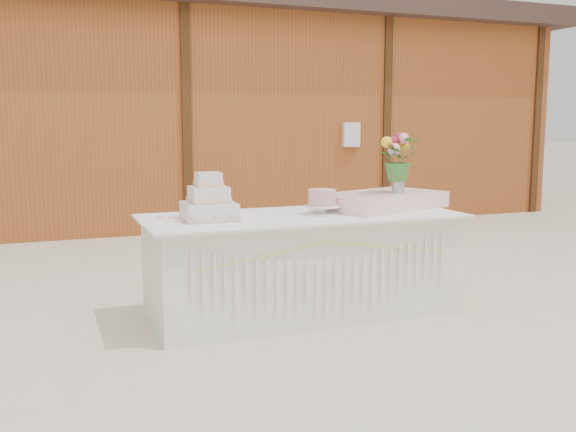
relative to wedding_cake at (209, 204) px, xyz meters
name	(u,v)px	position (x,y,z in m)	size (l,w,h in m)	color
ground	(302,313)	(0.72, 0.00, -0.88)	(80.00, 80.00, 0.00)	beige
barn	(159,110)	(0.71, 5.99, 0.79)	(12.60, 4.60, 3.30)	brown
cake_table	(302,264)	(0.72, -0.01, -0.50)	(2.40, 1.00, 0.77)	silver
wedding_cake	(209,204)	(0.00, 0.00, 0.00)	(0.38, 0.38, 0.34)	silver
pink_cake_stand	(322,201)	(0.86, -0.05, -0.01)	(0.26, 0.26, 0.19)	white
satin_runner	(382,201)	(1.47, 0.10, -0.05)	(1.01, 0.58, 0.13)	#FFD2CD
flower_vase	(398,184)	(1.60, 0.09, 0.08)	(0.10, 0.10, 0.14)	#AAAAAE
bouquet	(399,153)	(1.60, 0.09, 0.33)	(0.32, 0.28, 0.35)	#366E2C
loose_flowers	(171,219)	(-0.26, 0.07, -0.11)	(0.13, 0.31, 0.02)	pink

